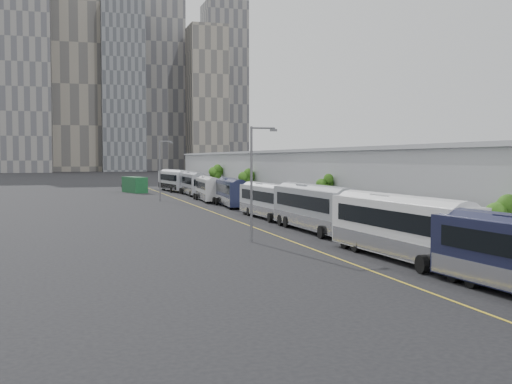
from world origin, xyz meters
name	(u,v)px	position (x,y,z in m)	size (l,w,h in m)	color
sidewalk	(350,221)	(9.00, 55.00, 0.06)	(10.00, 170.00, 0.12)	gray
lane_line	(246,224)	(-1.50, 55.00, 0.01)	(0.12, 160.00, 0.02)	gold
depot	(387,185)	(12.99, 55.00, 3.51)	(12.45, 160.40, 7.20)	gray
skyline	(97,67)	(-2.90, 324.16, 50.85)	(145.00, 64.00, 120.00)	slate
bus_2	(400,232)	(2.02, 32.52, 1.65)	(3.29, 13.44, 3.90)	silver
bus_3	(315,212)	(2.53, 47.92, 1.65)	(2.97, 13.42, 3.91)	gray
bus_4	(268,204)	(2.38, 60.46, 1.51)	(2.89, 12.30, 3.57)	#ADB0B8
bus_5	(232,195)	(2.70, 77.21, 1.52)	(3.41, 12.46, 3.60)	#171B34
bus_6	(209,191)	(2.10, 88.36, 1.48)	(3.38, 12.19, 3.52)	silver
bus_7	(193,185)	(2.74, 103.58, 1.64)	(2.95, 13.30, 3.88)	gray
bus_8	(174,182)	(1.70, 117.19, 1.70)	(4.14, 13.97, 4.02)	silver
tree_1	(499,216)	(5.89, 28.28, 2.89)	(1.83, 1.83, 3.83)	black
tree_2	(324,187)	(6.12, 54.49, 3.48)	(1.35, 1.35, 4.23)	black
tree_3	(246,178)	(5.85, 81.57, 3.52)	(1.91, 1.91, 4.50)	black
tree_4	(216,172)	(5.80, 100.14, 3.89)	(2.00, 2.00, 4.92)	black
street_lamp_near	(254,175)	(-4.27, 42.82, 4.93)	(2.04, 0.22, 8.49)	#59595E
street_lamp_far	(161,166)	(-4.33, 91.36, 5.05)	(2.04, 0.22, 8.74)	#59595E
shipping_container	(135,185)	(-5.87, 114.89, 1.41)	(2.34, 6.80, 2.82)	#164A26
suv	(132,184)	(-4.92, 129.85, 0.88)	(2.93, 6.34, 1.76)	black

